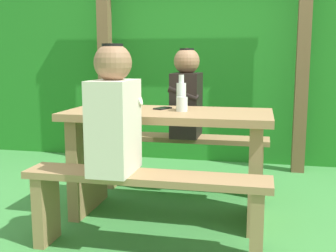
# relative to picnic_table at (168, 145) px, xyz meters

# --- Properties ---
(ground_plane) EXTENTS (12.00, 12.00, 0.00)m
(ground_plane) POSITION_rel_picnic_table_xyz_m (0.00, 0.00, -0.51)
(ground_plane) COLOR #3E8941
(hedge_backdrop) EXTENTS (6.40, 0.99, 2.15)m
(hedge_backdrop) POSITION_rel_picnic_table_xyz_m (0.00, 2.15, 0.57)
(hedge_backdrop) COLOR #237A23
(hedge_backdrop) RESTS_ON ground_plane
(pergola_post_left) EXTENTS (0.12, 0.12, 2.01)m
(pergola_post_left) POSITION_rel_picnic_table_xyz_m (-0.99, 1.41, 0.50)
(pergola_post_left) COLOR brown
(pergola_post_left) RESTS_ON ground_plane
(pergola_post_right) EXTENTS (0.12, 0.12, 2.01)m
(pergola_post_right) POSITION_rel_picnic_table_xyz_m (0.99, 1.41, 0.50)
(pergola_post_right) COLOR brown
(pergola_post_right) RESTS_ON ground_plane
(picnic_table) EXTENTS (1.40, 0.64, 0.75)m
(picnic_table) POSITION_rel_picnic_table_xyz_m (0.00, 0.00, 0.00)
(picnic_table) COLOR #9E7A51
(picnic_table) RESTS_ON ground_plane
(bench_near) EXTENTS (1.40, 0.24, 0.47)m
(bench_near) POSITION_rel_picnic_table_xyz_m (0.00, -0.59, -0.18)
(bench_near) COLOR #9E7A51
(bench_near) RESTS_ON ground_plane
(bench_far) EXTENTS (1.40, 0.24, 0.47)m
(bench_far) POSITION_rel_picnic_table_xyz_m (0.00, 0.59, -0.18)
(bench_far) COLOR #9E7A51
(bench_far) RESTS_ON ground_plane
(person_white_shirt) EXTENTS (0.25, 0.35, 0.72)m
(person_white_shirt) POSITION_rel_picnic_table_xyz_m (-0.18, -0.58, 0.29)
(person_white_shirt) COLOR silver
(person_white_shirt) RESTS_ON bench_near
(person_black_coat) EXTENTS (0.25, 0.35, 0.72)m
(person_black_coat) POSITION_rel_picnic_table_xyz_m (0.02, 0.58, 0.29)
(person_black_coat) COLOR black
(person_black_coat) RESTS_ON bench_far
(drinking_glass) EXTENTS (0.08, 0.08, 0.10)m
(drinking_glass) POSITION_rel_picnic_table_xyz_m (0.10, 0.00, 0.29)
(drinking_glass) COLOR silver
(drinking_glass) RESTS_ON picnic_table
(bottle_left) EXTENTS (0.07, 0.07, 0.24)m
(bottle_left) POSITION_rel_picnic_table_xyz_m (0.08, 0.08, 0.34)
(bottle_left) COLOR silver
(bottle_left) RESTS_ON picnic_table
(cell_phone) EXTENTS (0.12, 0.16, 0.01)m
(cell_phone) POSITION_rel_picnic_table_xyz_m (-0.06, 0.10, 0.25)
(cell_phone) COLOR black
(cell_phone) RESTS_ON picnic_table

